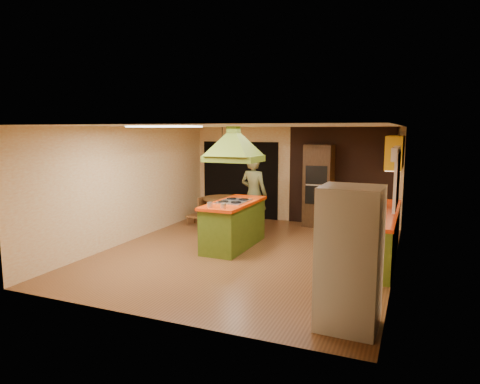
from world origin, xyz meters
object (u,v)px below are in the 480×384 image
at_px(kitchen_island, 234,224).
at_px(wall_oven, 319,186).
at_px(canister_large, 383,197).
at_px(dining_table, 223,206).
at_px(refrigerator, 350,258).
at_px(man, 254,194).

relative_size(kitchen_island, wall_oven, 0.93).
bearing_deg(kitchen_island, wall_oven, 65.72).
xyz_separation_m(wall_oven, canister_large, (1.64, -1.23, -0.02)).
height_order(kitchen_island, dining_table, kitchen_island).
height_order(kitchen_island, refrigerator, refrigerator).
bearing_deg(kitchen_island, dining_table, 122.17).
height_order(man, refrigerator, man).
bearing_deg(canister_large, man, -178.60).
bearing_deg(kitchen_island, man, 92.64).
distance_m(refrigerator, dining_table, 5.87).
bearing_deg(wall_oven, canister_large, -34.85).
height_order(wall_oven, dining_table, wall_oven).
relative_size(man, wall_oven, 0.90).
height_order(kitchen_island, wall_oven, wall_oven).
distance_m(kitchen_island, wall_oven, 2.93).
relative_size(kitchen_island, man, 1.04).
bearing_deg(refrigerator, dining_table, 132.47).
xyz_separation_m(refrigerator, dining_table, (-3.78, 4.48, -0.36)).
distance_m(wall_oven, canister_large, 2.05).
distance_m(man, wall_oven, 1.81).
xyz_separation_m(man, refrigerator, (2.82, -4.15, -0.04)).
bearing_deg(dining_table, man, -18.85).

